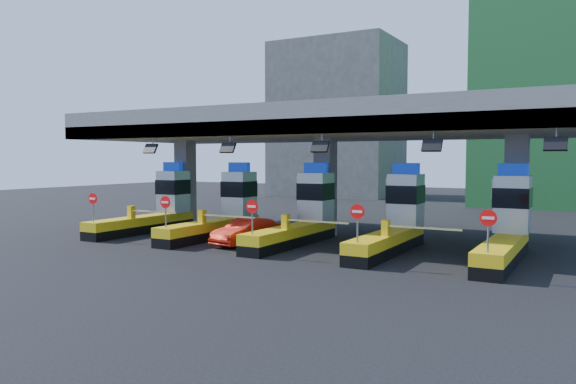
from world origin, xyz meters
The scene contains 9 objects.
ground centered at (0.00, 0.00, 0.00)m, with size 120.00×120.00×0.00m, color black.
toll_canopy centered at (0.00, 2.87, 6.13)m, with size 28.00×12.09×7.00m.
toll_lane_far_left centered at (-10.00, 0.28, 1.40)m, with size 4.43×8.00×4.16m.
toll_lane_left centered at (-5.00, 0.28, 1.40)m, with size 4.43×8.00×4.16m.
toll_lane_center centered at (0.00, 0.28, 1.40)m, with size 4.43×8.00×4.16m.
toll_lane_right centered at (5.00, 0.28, 1.40)m, with size 4.43×8.00×4.16m.
toll_lane_far_right centered at (10.00, 0.28, 1.40)m, with size 4.43×8.00×4.16m.
bg_building_concrete centered at (-14.00, 36.00, 9.00)m, with size 14.00×10.00×18.00m, color #4C4C49.
red_car centered at (-2.16, -1.77, 0.67)m, with size 1.42×4.07×1.34m, color red.
Camera 1 is at (13.39, -25.50, 4.36)m, focal length 35.00 mm.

